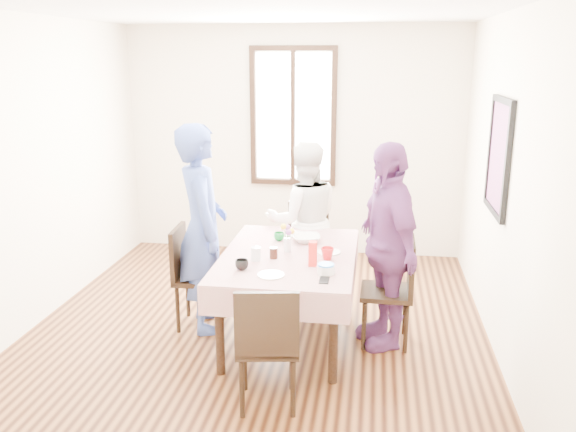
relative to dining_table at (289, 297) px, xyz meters
The scene contains 30 objects.
ground 0.49m from the dining_table, 158.16° to the left, with size 4.50×4.50×0.00m, color black.
back_wall 2.58m from the dining_table, 97.08° to the left, with size 4.00×4.00×0.00m, color #F1E3C8.
right_wall 1.97m from the dining_table, ahead, with size 4.50×4.50×0.00m, color #F1E3C8.
window_frame 2.69m from the dining_table, 97.14° to the left, with size 1.02×0.06×1.62m, color black.
window_pane 2.70m from the dining_table, 97.11° to the left, with size 0.90×0.02×1.50m, color white.
art_poster 2.10m from the dining_table, 13.92° to the left, with size 0.04×0.76×0.96m, color red.
dining_table is the anchor object (origin of this frame).
tablecloth 0.38m from the dining_table, ahead, with size 1.09×1.58×0.01m, color #590109.
chair_left 0.83m from the dining_table, behind, with size 0.42×0.42×0.91m, color black.
chair_right 0.82m from the dining_table, ahead, with size 0.42×0.42×0.91m, color black.
chair_far 1.00m from the dining_table, 90.00° to the left, with size 0.42×0.42×0.91m, color black.
chair_near 1.00m from the dining_table, 90.00° to the right, with size 0.42×0.42×0.91m, color black.
person_left 0.96m from the dining_table, behind, with size 0.66×0.43×1.81m, color #394D95.
person_far 1.06m from the dining_table, 90.00° to the left, with size 0.76×0.59×1.56m, color white.
person_right 0.93m from the dining_table, ahead, with size 1.00×0.42×1.71m, color #69336D.
mug_black 0.68m from the dining_table, 125.25° to the right, with size 0.10×0.10×0.08m, color black.
mug_flag 0.55m from the dining_table, 16.16° to the right, with size 0.11×0.11×0.10m, color red.
mug_green 0.56m from the dining_table, 111.88° to the left, with size 0.09×0.09×0.07m, color #0C7226.
serving_bowl 0.55m from the dining_table, 73.04° to the left, with size 0.25×0.25×0.06m, color white.
juice_carton 0.59m from the dining_table, 48.59° to the right, with size 0.06×0.06×0.20m, color red.
butter_tub 0.69m from the dining_table, 50.75° to the right, with size 0.13×0.13×0.07m, color white.
jam_jar 0.46m from the dining_table, 128.59° to the right, with size 0.07×0.07×0.09m, color black.
drinking_glass 0.54m from the dining_table, 140.07° to the right, with size 0.08×0.08×0.11m, color silver.
smartphone 0.77m from the dining_table, 58.61° to the right, with size 0.07×0.14×0.01m, color black.
flower_vase 0.45m from the dining_table, 109.86° to the left, with size 0.06×0.06×0.12m, color silver.
plate_right 0.51m from the dining_table, 12.50° to the left, with size 0.20×0.20×0.01m, color white.
plate_far 0.67m from the dining_table, 92.75° to the left, with size 0.20×0.20×0.01m, color white.
plate_near 0.66m from the dining_table, 96.44° to the right, with size 0.20×0.20×0.01m, color white.
butter_lid 0.71m from the dining_table, 50.75° to the right, with size 0.12×0.12×0.01m, color blue.
flower_bunch 0.56m from the dining_table, 109.86° to the left, with size 0.09×0.09×0.10m, color yellow, non-canonical shape.
Camera 1 is at (0.97, -4.72, 2.36)m, focal length 36.96 mm.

